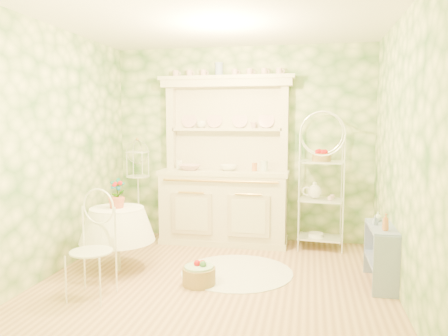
% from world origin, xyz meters
% --- Properties ---
extents(floor, '(3.60, 3.60, 0.00)m').
position_xyz_m(floor, '(0.00, 0.00, 0.00)').
color(floor, tan).
rests_on(floor, ground).
extents(ceiling, '(3.60, 3.60, 0.00)m').
position_xyz_m(ceiling, '(0.00, 0.00, 2.70)').
color(ceiling, white).
rests_on(ceiling, floor).
extents(wall_left, '(3.60, 3.60, 0.00)m').
position_xyz_m(wall_left, '(-1.80, 0.00, 1.35)').
color(wall_left, '#EFF1AB').
rests_on(wall_left, floor).
extents(wall_right, '(3.60, 3.60, 0.00)m').
position_xyz_m(wall_right, '(1.80, 0.00, 1.35)').
color(wall_right, '#EFF1AB').
rests_on(wall_right, floor).
extents(wall_back, '(3.60, 3.60, 0.00)m').
position_xyz_m(wall_back, '(0.00, 1.80, 1.35)').
color(wall_back, '#EFF1AB').
rests_on(wall_back, floor).
extents(wall_front, '(3.60, 3.60, 0.00)m').
position_xyz_m(wall_front, '(0.00, -1.80, 1.35)').
color(wall_front, '#EFF1AB').
rests_on(wall_front, floor).
extents(kitchen_dresser, '(1.87, 0.61, 2.29)m').
position_xyz_m(kitchen_dresser, '(-0.20, 1.52, 1.15)').
color(kitchen_dresser, beige).
rests_on(kitchen_dresser, floor).
extents(bakers_rack, '(0.57, 0.43, 1.72)m').
position_xyz_m(bakers_rack, '(1.09, 1.48, 0.86)').
color(bakers_rack, white).
rests_on(bakers_rack, floor).
extents(side_shelf, '(0.33, 0.76, 0.63)m').
position_xyz_m(side_shelf, '(1.68, 0.29, 0.32)').
color(side_shelf, '#8395C5').
rests_on(side_shelf, floor).
extents(round_table, '(0.83, 0.83, 0.76)m').
position_xyz_m(round_table, '(-1.15, 0.17, 0.38)').
color(round_table, white).
rests_on(round_table, floor).
extents(cafe_chair, '(0.47, 0.47, 0.91)m').
position_xyz_m(cafe_chair, '(-1.06, -0.60, 0.45)').
color(cafe_chair, white).
rests_on(cafe_chair, floor).
extents(birdcage_stand, '(0.40, 0.40, 1.53)m').
position_xyz_m(birdcage_stand, '(-1.40, 1.40, 0.76)').
color(birdcage_stand, white).
rests_on(birdcage_stand, floor).
extents(floor_basket, '(0.41, 0.41, 0.24)m').
position_xyz_m(floor_basket, '(-0.15, -0.08, 0.12)').
color(floor_basket, '#A0834B').
rests_on(floor_basket, floor).
extents(lace_rug, '(1.32, 1.32, 0.01)m').
position_xyz_m(lace_rug, '(0.17, 0.35, 0.01)').
color(lace_rug, white).
rests_on(lace_rug, floor).
extents(bowl_floral, '(0.31, 0.31, 0.07)m').
position_xyz_m(bowl_floral, '(-0.66, 1.44, 1.02)').
color(bowl_floral, white).
rests_on(bowl_floral, kitchen_dresser).
extents(bowl_white, '(0.30, 0.30, 0.08)m').
position_xyz_m(bowl_white, '(-0.14, 1.50, 1.02)').
color(bowl_white, white).
rests_on(bowl_white, kitchen_dresser).
extents(cup_left, '(0.17, 0.17, 0.10)m').
position_xyz_m(cup_left, '(-0.56, 1.68, 1.61)').
color(cup_left, white).
rests_on(cup_left, kitchen_dresser).
extents(cup_right, '(0.11, 0.11, 0.08)m').
position_xyz_m(cup_right, '(0.18, 1.68, 1.61)').
color(cup_right, white).
rests_on(cup_right, kitchen_dresser).
extents(potted_geranium, '(0.19, 0.15, 0.33)m').
position_xyz_m(potted_geranium, '(-1.15, 0.20, 0.85)').
color(potted_geranium, '#3F7238').
rests_on(potted_geranium, round_table).
extents(bottle_amber, '(0.08, 0.08, 0.17)m').
position_xyz_m(bottle_amber, '(1.68, 0.10, 0.68)').
color(bottle_amber, '#C6743D').
rests_on(bottle_amber, side_shelf).
extents(bottle_blue, '(0.06, 0.06, 0.10)m').
position_xyz_m(bottle_blue, '(1.62, 0.33, 0.65)').
color(bottle_blue, '#889CC6').
rests_on(bottle_blue, side_shelf).
extents(bottle_glass, '(0.09, 0.09, 0.10)m').
position_xyz_m(bottle_glass, '(1.67, 0.51, 0.65)').
color(bottle_glass, silver).
rests_on(bottle_glass, side_shelf).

